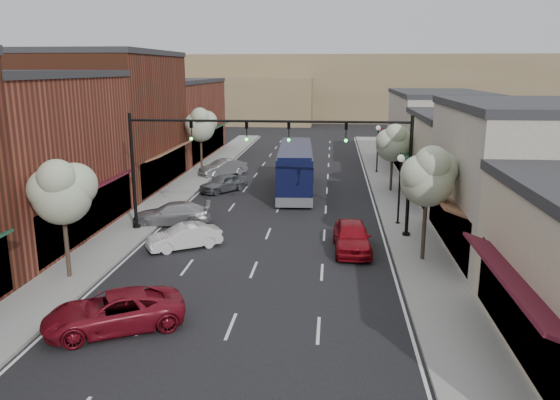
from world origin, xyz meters
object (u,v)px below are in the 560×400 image
(tree_left_near, at_px, (62,190))
(parked_car_d, at_px, (224,183))
(parked_car_a, at_px, (114,311))
(tree_left_far, at_px, (201,124))
(tree_right_near, at_px, (429,175))
(coach_bus, at_px, (295,168))
(tree_right_far, at_px, (394,142))
(parked_car_b, at_px, (184,237))
(signal_mast_left, at_px, (172,155))
(parked_car_c, at_px, (172,214))
(parked_car_e, at_px, (223,168))
(signal_mast_right, at_px, (367,158))
(lamp_post_far, at_px, (378,141))
(red_hatchback, at_px, (352,236))
(lamp_post_near, at_px, (400,178))

(tree_left_near, xyz_separation_m, parked_car_d, (3.41, 18.97, -3.52))
(parked_car_a, distance_m, parked_car_d, 23.54)
(tree_left_far, relative_size, parked_car_d, 1.50)
(tree_right_near, xyz_separation_m, coach_bus, (-7.55, 15.51, -2.57))
(tree_right_far, relative_size, parked_car_b, 1.37)
(signal_mast_left, height_order, parked_car_c, signal_mast_left)
(tree_left_far, bearing_deg, parked_car_d, -64.15)
(parked_car_c, height_order, parked_car_e, parked_car_e)
(parked_car_c, relative_size, parked_car_d, 1.17)
(signal_mast_right, bearing_deg, coach_bus, 112.83)
(lamp_post_far, relative_size, parked_car_a, 0.87)
(signal_mast_right, xyz_separation_m, parked_car_c, (-11.82, 1.37, -3.93))
(parked_car_b, distance_m, parked_car_e, 20.68)
(signal_mast_left, height_order, parked_car_e, signal_mast_left)
(tree_right_far, xyz_separation_m, red_hatchback, (-3.55, -14.65, -3.18))
(tree_left_far, distance_m, coach_bus, 11.47)
(tree_right_far, height_order, parked_car_e, tree_right_far)
(red_hatchback, relative_size, parked_car_a, 0.93)
(tree_left_far, distance_m, parked_car_a, 31.07)
(lamp_post_far, bearing_deg, parked_car_e, -169.72)
(signal_mast_right, xyz_separation_m, coach_bus, (-4.82, 11.45, -2.74))
(parked_car_c, bearing_deg, tree_right_far, 116.69)
(tree_right_far, distance_m, parked_car_c, 18.28)
(parked_car_a, relative_size, parked_car_e, 1.15)
(signal_mast_right, xyz_separation_m, lamp_post_near, (2.18, 2.50, -1.62))
(tree_right_near, relative_size, parked_car_b, 1.50)
(lamp_post_near, height_order, red_hatchback, lamp_post_near)
(parked_car_d, bearing_deg, tree_left_far, 153.84)
(tree_right_far, height_order, parked_car_c, tree_right_far)
(tree_right_far, distance_m, tree_left_near, 25.99)
(tree_left_near, bearing_deg, signal_mast_left, 71.90)
(tree_right_far, xyz_separation_m, lamp_post_near, (-0.55, -9.44, -0.99))
(lamp_post_near, distance_m, parked_car_d, 15.36)
(tree_right_far, distance_m, parked_car_a, 27.81)
(signal_mast_right, bearing_deg, parked_car_d, 133.81)
(signal_mast_left, xyz_separation_m, parked_car_c, (-0.58, 1.37, -3.93))
(tree_right_near, distance_m, parked_car_e, 26.24)
(signal_mast_left, xyz_separation_m, lamp_post_far, (13.42, 20.00, -1.62))
(signal_mast_left, relative_size, lamp_post_far, 1.85)
(red_hatchback, bearing_deg, tree_left_near, -159.83)
(tree_right_far, distance_m, parked_car_e, 15.89)
(parked_car_c, distance_m, parked_car_d, 9.63)
(coach_bus, distance_m, parked_car_d, 5.79)
(tree_right_far, height_order, lamp_post_near, tree_right_far)
(tree_right_far, relative_size, lamp_post_near, 1.22)
(tree_left_near, xyz_separation_m, parked_car_e, (2.05, 25.52, -3.49))
(signal_mast_left, xyz_separation_m, tree_right_far, (13.97, 11.95, -0.63))
(signal_mast_left, height_order, tree_left_near, signal_mast_left)
(coach_bus, bearing_deg, parked_car_e, 136.08)
(lamp_post_near, bearing_deg, parked_car_c, -175.40)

